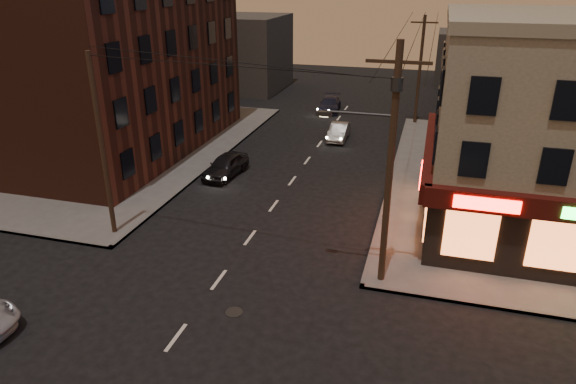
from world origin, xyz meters
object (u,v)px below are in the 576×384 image
(sedan_far, at_px, (330,104))
(fire_hydrant, at_px, (385,217))
(sedan_near, at_px, (226,166))
(sedan_mid, at_px, (339,132))

(sedan_far, distance_m, fire_hydrant, 24.44)
(sedan_near, height_order, fire_hydrant, sedan_near)
(sedan_near, xyz_separation_m, sedan_far, (3.10, 18.70, -0.06))
(sedan_mid, height_order, sedan_far, sedan_far)
(sedan_near, relative_size, sedan_mid, 1.09)
(sedan_far, bearing_deg, sedan_near, -104.58)
(sedan_near, relative_size, fire_hydrant, 5.71)
(sedan_near, bearing_deg, sedan_far, 86.64)
(sedan_near, relative_size, sedan_far, 0.93)
(sedan_near, distance_m, sedan_far, 18.96)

